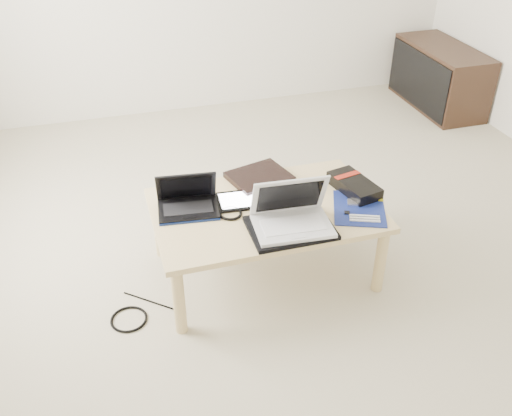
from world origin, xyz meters
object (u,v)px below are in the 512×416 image
object	(u,v)px
coffee_table	(265,216)
gpu_box	(354,186)
media_cabinet	(439,77)
white_laptop	(292,216)
netbook	(188,202)

from	to	relation	value
coffee_table	gpu_box	distance (m)	0.49
coffee_table	gpu_box	size ratio (longest dim) A/B	3.50
media_cabinet	coffee_table	bearing A→B (deg)	-140.61
white_laptop	gpu_box	world-z (taller)	white_laptop
netbook	gpu_box	xyz separation A→B (m)	(0.85, -0.08, -0.01)
netbook	white_laptop	size ratio (longest dim) A/B	0.85
coffee_table	media_cabinet	distance (m)	2.62
coffee_table	gpu_box	xyz separation A→B (m)	(0.48, 0.02, 0.08)
white_laptop	media_cabinet	bearing A→B (deg)	43.47
white_laptop	coffee_table	bearing A→B (deg)	107.60
coffee_table	white_laptop	world-z (taller)	white_laptop
coffee_table	white_laptop	distance (m)	0.24
coffee_table	white_laptop	xyz separation A→B (m)	(0.06, -0.20, 0.12)
white_laptop	gpu_box	bearing A→B (deg)	27.21
media_cabinet	gpu_box	xyz separation A→B (m)	(-1.54, -1.64, 0.18)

